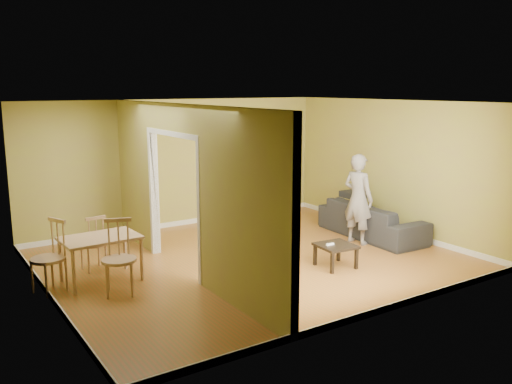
% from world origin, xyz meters
% --- Properties ---
extents(room_shell, '(6.50, 6.50, 6.50)m').
position_xyz_m(room_shell, '(0.00, 0.00, 1.30)').
color(room_shell, '#AD5F29').
rests_on(room_shell, ground).
extents(partition, '(0.22, 5.50, 2.60)m').
position_xyz_m(partition, '(-1.20, 0.00, 1.30)').
color(partition, '#A6A73D').
rests_on(partition, ground).
extents(wall_speaker, '(0.10, 0.10, 0.10)m').
position_xyz_m(wall_speaker, '(1.50, 2.69, 1.90)').
color(wall_speaker, black).
rests_on(wall_speaker, room_shell).
extents(sofa, '(2.31, 1.07, 0.86)m').
position_xyz_m(sofa, '(2.70, -0.05, 0.43)').
color(sofa, '#26272E').
rests_on(sofa, ground).
extents(person, '(0.79, 0.67, 1.95)m').
position_xyz_m(person, '(2.16, -0.22, 0.98)').
color(person, slate).
rests_on(person, ground).
extents(bookshelf, '(0.75, 0.33, 1.79)m').
position_xyz_m(bookshelf, '(1.41, 2.60, 0.90)').
color(bookshelf, white).
rests_on(bookshelf, ground).
extents(paper_box_navy_a, '(0.42, 0.27, 0.21)m').
position_xyz_m(paper_box_navy_a, '(1.38, 2.56, 0.49)').
color(paper_box_navy_a, navy).
rests_on(paper_box_navy_a, bookshelf).
extents(paper_box_navy_b, '(0.44, 0.29, 0.23)m').
position_xyz_m(paper_box_navy_b, '(1.38, 2.56, 1.20)').
color(paper_box_navy_b, navy).
rests_on(paper_box_navy_b, bookshelf).
extents(paper_box_navy_c, '(0.45, 0.29, 0.23)m').
position_xyz_m(paper_box_navy_c, '(1.37, 2.56, 1.42)').
color(paper_box_navy_c, navy).
rests_on(paper_box_navy_c, bookshelf).
extents(coffee_table, '(0.56, 0.56, 0.37)m').
position_xyz_m(coffee_table, '(0.91, -1.04, 0.32)').
color(coffee_table, black).
rests_on(coffee_table, ground).
extents(game_controller, '(0.14, 0.04, 0.03)m').
position_xyz_m(game_controller, '(0.81, -1.02, 0.39)').
color(game_controller, white).
rests_on(game_controller, coffee_table).
extents(dining_table, '(1.09, 0.73, 0.68)m').
position_xyz_m(dining_table, '(-2.42, 0.38, 0.61)').
color(dining_table, tan).
rests_on(dining_table, ground).
extents(chair_left, '(0.62, 0.62, 1.04)m').
position_xyz_m(chair_left, '(-3.18, 0.33, 0.52)').
color(chair_left, tan).
rests_on(chair_left, ground).
extents(chair_near, '(0.62, 0.62, 1.05)m').
position_xyz_m(chair_near, '(-2.37, -0.26, 0.52)').
color(chair_near, tan).
rests_on(chair_near, ground).
extents(chair_far, '(0.45, 0.45, 0.90)m').
position_xyz_m(chair_far, '(-2.37, 0.94, 0.45)').
color(chair_far, tan).
rests_on(chair_far, ground).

